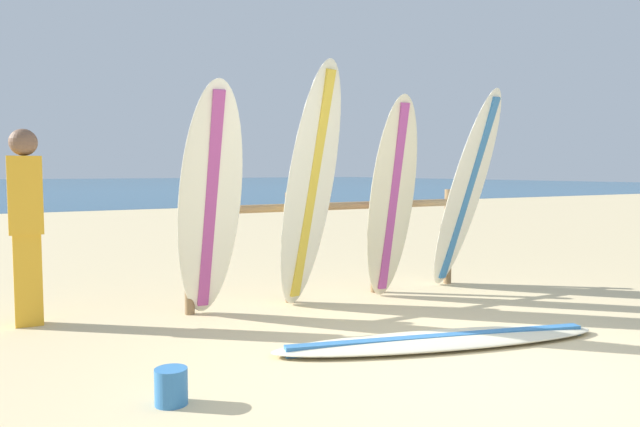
# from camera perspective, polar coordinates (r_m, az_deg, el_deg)

# --- Properties ---
(ground_plane) EXTENTS (120.00, 120.00, 0.00)m
(ground_plane) POSITION_cam_1_polar(r_m,az_deg,el_deg) (4.08, 15.46, -15.03)
(ground_plane) COLOR #D3BC8C
(ocean_water) EXTENTS (120.00, 80.00, 0.01)m
(ocean_water) POSITION_cam_1_polar(r_m,az_deg,el_deg) (60.79, -26.79, 2.44)
(ocean_water) COLOR navy
(ocean_water) RESTS_ON ground
(surfboard_rack) EXTENTS (3.20, 0.09, 1.10)m
(surfboard_rack) POSITION_cam_1_polar(r_m,az_deg,el_deg) (6.26, 1.35, -1.64)
(surfboard_rack) COLOR olive
(surfboard_rack) RESTS_ON ground
(surfboard_leaning_far_left) EXTENTS (0.64, 0.94, 2.06)m
(surfboard_leaning_far_left) POSITION_cam_1_polar(r_m,az_deg,el_deg) (5.25, -10.41, 0.84)
(surfboard_leaning_far_left) COLOR white
(surfboard_leaning_far_left) RESTS_ON ground
(surfboard_leaning_left) EXTENTS (0.68, 0.75, 2.33)m
(surfboard_leaning_left) POSITION_cam_1_polar(r_m,az_deg,el_deg) (5.66, -0.92, 2.51)
(surfboard_leaning_left) COLOR silver
(surfboard_leaning_left) RESTS_ON ground
(surfboard_leaning_center_left) EXTENTS (0.56, 0.58, 2.07)m
(surfboard_leaning_center_left) POSITION_cam_1_polar(r_m,az_deg,el_deg) (6.13, 6.83, 1.38)
(surfboard_leaning_center_left) COLOR beige
(surfboard_leaning_center_left) RESTS_ON ground
(surfboard_leaning_center) EXTENTS (0.66, 0.90, 2.19)m
(surfboard_leaning_center) POSITION_cam_1_polar(r_m,az_deg,el_deg) (6.80, 13.69, 2.06)
(surfboard_leaning_center) COLOR white
(surfboard_leaning_center) RESTS_ON ground
(surfboard_lying_on_sand) EXTENTS (2.68, 1.17, 0.08)m
(surfboard_lying_on_sand) POSITION_cam_1_polar(r_m,az_deg,el_deg) (4.77, 11.37, -11.67)
(surfboard_lying_on_sand) COLOR beige
(surfboard_lying_on_sand) RESTS_ON ground
(beachgoer_standing) EXTENTS (0.27, 0.23, 1.67)m
(beachgoer_standing) POSITION_cam_1_polar(r_m,az_deg,el_deg) (5.67, -26.11, -0.40)
(beachgoer_standing) COLOR gold
(beachgoer_standing) RESTS_ON ground
(sand_bucket) EXTENTS (0.19, 0.19, 0.21)m
(sand_bucket) POSITION_cam_1_polar(r_m,az_deg,el_deg) (3.64, -13.93, -15.62)
(sand_bucket) COLOR #3372B2
(sand_bucket) RESTS_ON ground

